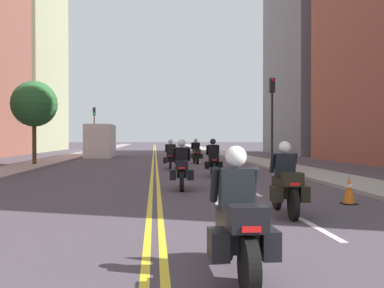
{
  "coord_description": "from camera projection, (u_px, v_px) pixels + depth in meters",
  "views": [
    {
      "loc": [
        -0.0,
        -0.52,
        1.68
      ],
      "look_at": [
        1.63,
        20.21,
        1.4
      ],
      "focal_mm": 44.36,
      "sensor_mm": 36.0,
      "label": 1
    }
  ],
  "objects": [
    {
      "name": "motorcycle_5",
      "position": [
        196.0,
        153.0,
        30.77
      ],
      "size": [
        0.78,
        2.26,
        1.66
      ],
      "rotation": [
        0.0,
        0.0,
        0.05
      ],
      "color": "black",
      "rests_on": "ground"
    },
    {
      "name": "parked_truck",
      "position": [
        101.0,
        142.0,
        41.13
      ],
      "size": [
        2.2,
        6.5,
        2.8
      ],
      "color": "silver",
      "rests_on": "ground"
    },
    {
      "name": "street_tree_0",
      "position": [
        34.0,
        104.0,
        28.18
      ],
      "size": [
        2.73,
        2.73,
        5.07
      ],
      "color": "#503921",
      "rests_on": "ground"
    },
    {
      "name": "ground_plane",
      "position": [
        155.0,
        154.0,
        48.39
      ],
      "size": [
        264.0,
        264.0,
        0.0
      ],
      "primitive_type": "plane",
      "color": "#463D47"
    },
    {
      "name": "centreline_yellow_outer",
      "position": [
        156.0,
        154.0,
        48.4
      ],
      "size": [
        0.12,
        132.0,
        0.01
      ],
      "primitive_type": "cube",
      "color": "yellow",
      "rests_on": "ground"
    },
    {
      "name": "lane_dashes_white",
      "position": [
        203.0,
        164.0,
        29.68
      ],
      "size": [
        0.14,
        56.4,
        0.01
      ],
      "color": "silver",
      "rests_on": "ground"
    },
    {
      "name": "sidewalk_left",
      "position": [
        83.0,
        154.0,
        47.82
      ],
      "size": [
        2.28,
        144.0,
        0.12
      ],
      "primitive_type": "cube",
      "color": "gray",
      "rests_on": "ground"
    },
    {
      "name": "motorcycle_0",
      "position": [
        238.0,
        225.0,
        5.59
      ],
      "size": [
        0.77,
        2.17,
        1.58
      ],
      "rotation": [
        0.0,
        0.0,
        0.02
      ],
      "color": "black",
      "rests_on": "ground"
    },
    {
      "name": "centreline_yellow_inner",
      "position": [
        154.0,
        154.0,
        48.38
      ],
      "size": [
        0.12,
        132.0,
        0.01
      ],
      "primitive_type": "cube",
      "color": "yellow",
      "rests_on": "ground"
    },
    {
      "name": "sidewalk_right",
      "position": [
        224.0,
        153.0,
        48.95
      ],
      "size": [
        2.28,
        144.0,
        0.12
      ],
      "primitive_type": "cube",
      "color": "gray",
      "rests_on": "ground"
    },
    {
      "name": "motorcycle_2",
      "position": [
        182.0,
        169.0,
        15.34
      ],
      "size": [
        0.78,
        2.1,
        1.64
      ],
      "rotation": [
        0.0,
        0.0,
        -0.05
      ],
      "color": "black",
      "rests_on": "ground"
    },
    {
      "name": "traffic_light_far",
      "position": [
        94.0,
        122.0,
        50.57
      ],
      "size": [
        0.28,
        0.38,
        4.92
      ],
      "color": "black",
      "rests_on": "ground"
    },
    {
      "name": "building_left_2",
      "position": [
        22.0,
        52.0,
        60.39
      ],
      "size": [
        8.13,
        19.54,
        25.18
      ],
      "color": "tan",
      "rests_on": "ground"
    },
    {
      "name": "building_right_2",
      "position": [
        310.0,
        59.0,
        48.99
      ],
      "size": [
        6.52,
        14.58,
        19.68
      ],
      "color": "slate",
      "rests_on": "ground"
    },
    {
      "name": "motorcycle_1",
      "position": [
        286.0,
        185.0,
        10.18
      ],
      "size": [
        0.77,
        2.16,
        1.61
      ],
      "rotation": [
        0.0,
        0.0,
        -0.03
      ],
      "color": "black",
      "rests_on": "ground"
    },
    {
      "name": "traffic_cone_0",
      "position": [
        349.0,
        190.0,
        11.94
      ],
      "size": [
        0.35,
        0.35,
        0.73
      ],
      "color": "black",
      "rests_on": "ground"
    },
    {
      "name": "motorcycle_3",
      "position": [
        213.0,
        161.0,
        20.68
      ],
      "size": [
        0.78,
        2.17,
        1.65
      ],
      "rotation": [
        0.0,
        0.0,
        -0.06
      ],
      "color": "black",
      "rests_on": "ground"
    },
    {
      "name": "traffic_light_near",
      "position": [
        272.0,
        106.0,
        26.03
      ],
      "size": [
        0.28,
        0.38,
        4.96
      ],
      "color": "black",
      "rests_on": "ground"
    },
    {
      "name": "motorcycle_4",
      "position": [
        170.0,
        157.0,
        25.61
      ],
      "size": [
        0.78,
        2.06,
        1.61
      ],
      "rotation": [
        0.0,
        0.0,
        -0.05
      ],
      "color": "black",
      "rests_on": "ground"
    }
  ]
}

